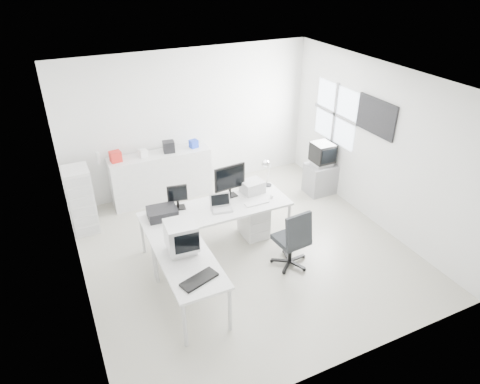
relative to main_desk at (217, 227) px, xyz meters
name	(u,v)px	position (x,y,z in m)	size (l,w,h in m)	color
floor	(245,250)	(0.37, -0.30, -0.38)	(5.00, 5.00, 0.01)	silver
ceiling	(246,81)	(0.37, -0.30, 2.42)	(5.00, 5.00, 0.01)	white
back_wall	(190,122)	(0.37, 2.20, 1.02)	(5.00, 0.02, 2.80)	silver
left_wall	(70,213)	(-2.13, -0.30, 1.02)	(0.02, 5.00, 2.80)	silver
right_wall	(377,146)	(2.87, -0.30, 1.02)	(0.02, 5.00, 2.80)	silver
window	(335,114)	(2.85, 0.90, 1.23)	(0.02, 1.20, 1.10)	white
wall_picture	(376,117)	(2.84, -0.20, 1.52)	(0.04, 0.90, 0.60)	black
main_desk	(217,227)	(0.00, 0.00, 0.00)	(2.40, 0.80, 0.75)	silver
side_desk	(190,284)	(-0.85, -1.10, 0.00)	(0.70, 1.40, 0.75)	silver
drawer_pedestal	(254,220)	(0.70, 0.05, -0.08)	(0.40, 0.50, 0.60)	silver
inkjet_printer	(162,213)	(-0.85, 0.10, 0.45)	(0.44, 0.34, 0.16)	black
lcd_monitor_small	(178,197)	(-0.55, 0.25, 0.57)	(0.31, 0.18, 0.39)	black
lcd_monitor_large	(230,181)	(0.35, 0.25, 0.66)	(0.55, 0.22, 0.57)	black
laptop	(222,205)	(0.05, -0.10, 0.47)	(0.30, 0.31, 0.20)	#B7B7BA
white_keyboard	(257,203)	(0.65, -0.15, 0.38)	(0.41, 0.13, 0.02)	silver
white_mouse	(272,196)	(0.95, -0.10, 0.40)	(0.06, 0.06, 0.06)	silver
laser_printer	(252,187)	(0.75, 0.22, 0.48)	(0.36, 0.31, 0.20)	#B6B6B6
desk_lamp	(269,174)	(1.10, 0.30, 0.60)	(0.15, 0.15, 0.46)	silver
crt_monitor	(181,237)	(-0.85, -0.85, 0.62)	(0.43, 0.43, 0.49)	#B7B7BA
black_keyboard	(199,280)	(-0.85, -1.50, 0.39)	(0.49, 0.19, 0.03)	black
office_chair	(291,237)	(0.85, -0.91, 0.14)	(0.60, 0.60, 1.04)	#26272B
tv_cabinet	(320,178)	(2.59, 0.82, -0.07)	(0.56, 0.46, 0.61)	gray
crt_tv	(323,154)	(2.59, 0.82, 0.46)	(0.50, 0.48, 0.45)	black
sideboard	(161,176)	(-0.37, 1.94, 0.11)	(1.93, 0.48, 0.97)	silver
clutter_box_a	(116,157)	(-1.17, 1.94, 0.69)	(0.20, 0.17, 0.20)	red
clutter_box_b	(143,153)	(-0.67, 1.94, 0.66)	(0.14, 0.12, 0.14)	silver
clutter_box_c	(169,147)	(-0.17, 1.94, 0.70)	(0.21, 0.19, 0.21)	black
clutter_box_d	(194,144)	(0.33, 1.94, 0.67)	(0.15, 0.13, 0.15)	#1A39BC
clutter_bottle	(98,158)	(-1.47, 1.98, 0.70)	(0.07, 0.07, 0.22)	silver
filing_cabinet	(81,200)	(-1.91, 1.45, 0.22)	(0.42, 0.50, 1.19)	silver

